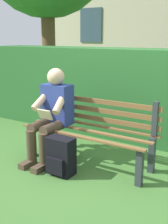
% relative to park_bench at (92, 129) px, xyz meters
% --- Properties ---
extents(ground, '(60.00, 60.00, 0.00)m').
position_rel_park_bench_xyz_m(ground, '(0.00, 0.09, -0.44)').
color(ground, '#3D6B2D').
extents(park_bench, '(1.67, 0.54, 0.85)m').
position_rel_park_bench_xyz_m(park_bench, '(0.00, 0.00, 0.00)').
color(park_bench, '#2D3338').
rests_on(park_bench, ground).
extents(person_seated, '(0.44, 0.73, 1.17)m').
position_rel_park_bench_xyz_m(person_seated, '(0.48, 0.19, 0.19)').
color(person_seated, navy).
rests_on(person_seated, ground).
extents(hedge_backdrop, '(5.81, 0.80, 1.50)m').
position_rel_park_bench_xyz_m(hedge_backdrop, '(-0.27, -1.16, 0.29)').
color(hedge_backdrop, '#265B28').
rests_on(hedge_backdrop, ground).
extents(backpack, '(0.32, 0.26, 0.44)m').
position_rel_park_bench_xyz_m(backpack, '(0.12, 0.50, -0.22)').
color(backpack, black).
rests_on(backpack, ground).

